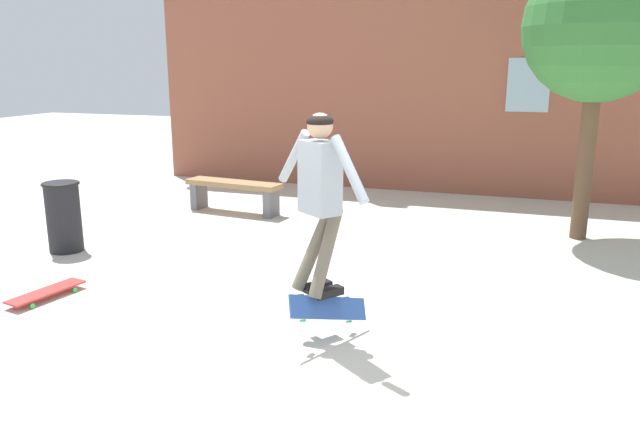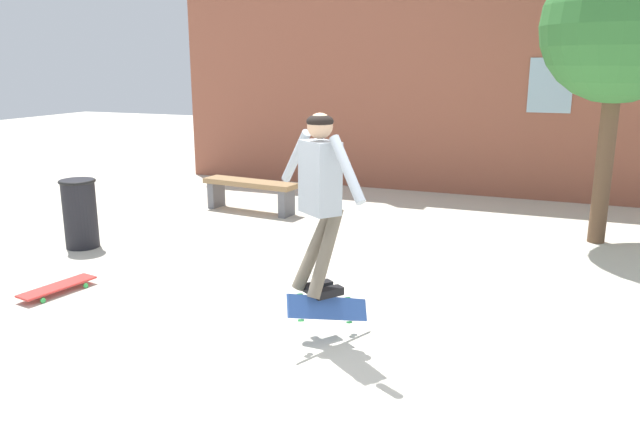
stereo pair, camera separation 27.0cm
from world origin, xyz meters
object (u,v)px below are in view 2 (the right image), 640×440
park_bench (250,189)px  skater (320,188)px  skateboard_resting (57,287)px  skateboard_flipping (328,308)px  tree_right (620,28)px  trash_bin (80,212)px

park_bench → skater: size_ratio=1.06×
park_bench → skateboard_resting: bearing=-85.2°
skateboard_flipping → skateboard_resting: size_ratio=0.97×
park_bench → skateboard_flipping: bearing=-47.7°
skateboard_flipping → skater: bearing=93.5°
tree_right → trash_bin: 7.16m
skater → skateboard_flipping: size_ratio=1.89×
park_bench → skateboard_flipping: size_ratio=2.01×
skateboard_flipping → trash_bin: bearing=100.8°
skateboard_flipping → skateboard_resting: bearing=120.3°
tree_right → trash_bin: (-6.22, -2.73, -2.28)m
park_bench → skater: bearing=-48.2°
tree_right → skater: size_ratio=2.42×
tree_right → park_bench: tree_right is taller
skater → skateboard_resting: (-2.94, -0.01, -1.26)m
skateboard_resting → skater: bearing=100.9°
trash_bin → skater: (3.89, -1.42, 0.86)m
skater → tree_right: bearing=7.1°
skater → skateboard_flipping: 1.03m
tree_right → skater: tree_right is taller
park_bench → skateboard_flipping: 4.98m
trash_bin → skater: 4.23m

